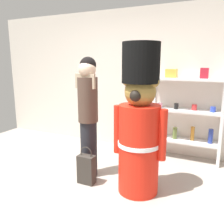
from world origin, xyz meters
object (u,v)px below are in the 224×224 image
at_px(merchandise_shelf, 185,109).
at_px(person_shopper, 88,112).
at_px(shopping_bag, 86,169).
at_px(teddy_bear_guard, 139,125).

distance_m(merchandise_shelf, person_shopper, 1.68).
bearing_deg(person_shopper, merchandise_shelf, 47.39).
relative_size(person_shopper, shopping_bag, 3.25).
height_order(merchandise_shelf, person_shopper, merchandise_shelf).
bearing_deg(teddy_bear_guard, merchandise_shelf, 75.87).
xyz_separation_m(merchandise_shelf, person_shopper, (-1.14, -1.24, 0.07)).
relative_size(teddy_bear_guard, person_shopper, 1.09).
relative_size(merchandise_shelf, teddy_bear_guard, 0.94).
distance_m(teddy_bear_guard, person_shopper, 0.81).
bearing_deg(merchandise_shelf, shopping_bag, -125.49).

